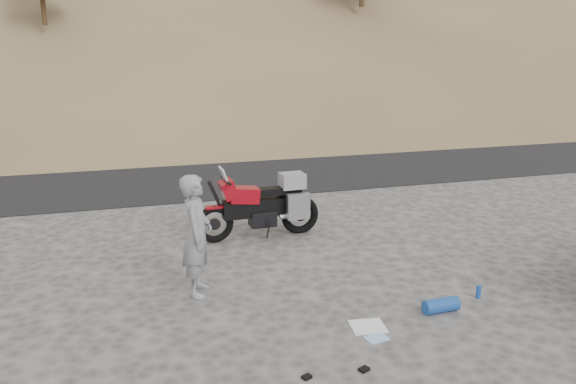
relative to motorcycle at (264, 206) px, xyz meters
name	(u,v)px	position (x,y,z in m)	size (l,w,h in m)	color
ground	(258,302)	(-0.79, -2.72, -0.62)	(140.00, 140.00, 0.00)	#454240
road	(187,170)	(-0.79, 6.28, -0.62)	(120.00, 7.00, 0.05)	black
motorcycle	(264,206)	(0.00, 0.00, 0.00)	(2.46, 0.77, 1.46)	black
man	(199,293)	(-1.56, -2.17, -0.62)	(0.67, 0.44, 1.84)	gray
gear_white_cloth	(368,326)	(0.45, -3.85, -0.62)	(0.45, 0.40, 0.02)	white
gear_blue_mat	(441,305)	(1.61, -3.75, -0.52)	(0.20, 0.20, 0.51)	#194696
gear_bottle	(478,292)	(2.38, -3.51, -0.53)	(0.07, 0.07, 0.20)	#194696
gear_glove_a	(364,369)	(-0.01, -4.79, -0.61)	(0.12, 0.09, 0.03)	black
gear_glove_b	(307,377)	(-0.70, -4.75, -0.61)	(0.10, 0.08, 0.03)	black
gear_blue_cloth	(377,338)	(0.43, -4.17, -0.62)	(0.28, 0.21, 0.01)	#9AC1EF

